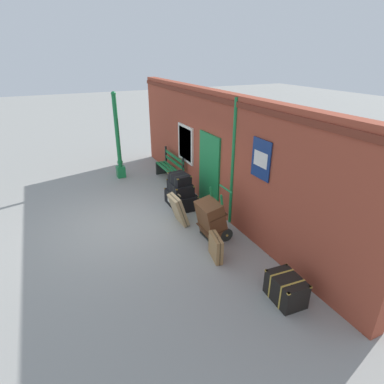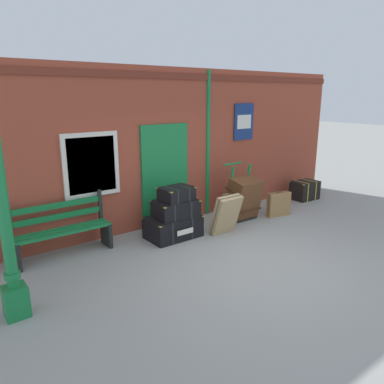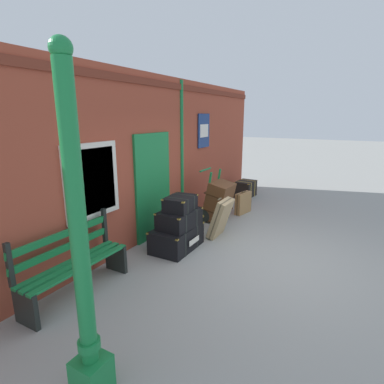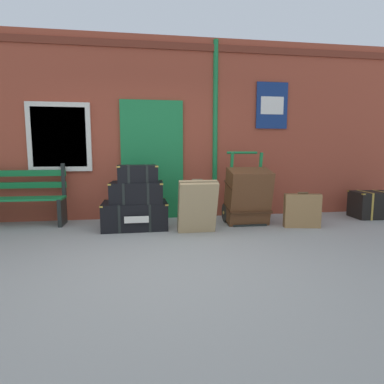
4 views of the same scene
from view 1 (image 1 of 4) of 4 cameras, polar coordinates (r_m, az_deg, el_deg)
ground_plane at (r=8.40m, az=-11.69°, el=-5.62°), size 60.00×60.00×0.00m
brick_facade at (r=8.66m, az=4.30°, el=7.27°), size 10.40×0.35×3.20m
lamp_post at (r=11.19m, az=-13.15°, el=8.00°), size 0.28×0.28×2.94m
platform_bench at (r=10.81m, az=-3.93°, el=4.29°), size 1.60×0.43×1.01m
steamer_trunk_base at (r=9.07m, az=-1.97°, el=-1.28°), size 1.02×0.69×0.43m
steamer_trunk_middle at (r=8.87m, az=-2.11°, el=0.74°), size 0.84×0.59×0.33m
steamer_trunk_top at (r=8.75m, az=-2.23°, el=2.45°), size 0.64×0.49×0.27m
porters_trolley at (r=7.64m, az=4.61°, el=-5.99°), size 0.71×0.56×1.21m
large_brown_trunk at (r=7.46m, az=3.51°, el=-4.94°), size 0.70×0.61×0.95m
suitcase_tan at (r=6.84m, az=4.33°, el=-9.95°), size 0.58×0.26×0.58m
suitcase_brown at (r=8.05m, az=-2.49°, el=-3.21°), size 0.58×0.40×0.81m
corner_trunk at (r=6.08m, az=16.63°, el=-16.43°), size 0.72×0.54×0.49m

